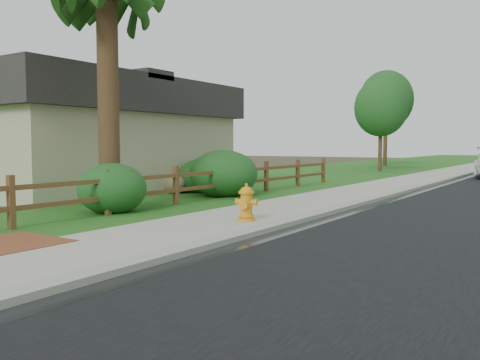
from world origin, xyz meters
The scene contains 13 objects.
ground centered at (0.00, 0.00, 0.00)m, with size 120.00×120.00×0.00m, color #332D1B.
sidewalk centered at (-0.90, 35.00, 0.05)m, with size 2.20×90.00×0.10m, color #ADA497.
grass_strip centered at (-2.80, 35.00, 0.03)m, with size 1.60×90.00×0.06m, color #215418.
lawn_near centered at (-8.00, 35.00, 0.02)m, with size 9.00×90.00×0.04m, color #215418.
ranch_fence centered at (-3.60, 6.40, 0.62)m, with size 0.12×16.92×1.10m.
house centered at (-11.00, 7.00, 2.08)m, with size 10.60×9.60×4.05m.
fire_hydrant centered at (-0.30, 3.56, 0.46)m, with size 0.51×0.42×0.78m.
boulder centered at (-5.97, 7.79, 0.37)m, with size 1.10×0.83×0.73m, color brown.
shrub_a centered at (-3.90, 3.21, 0.62)m, with size 1.65×1.65×1.24m, color #1B4C1B.
shrub_b centered at (-3.90, 7.83, 0.76)m, with size 2.16×2.16×1.51m, color #1B4C1B.
shrub_c centered at (-5.29, 8.55, 0.60)m, with size 1.66×1.66×1.20m, color #1B4C1B.
tree_near_left centered at (-4.63, 25.50, 3.92)m, with size 3.21×3.21×5.70m.
tree_mid_left centered at (-7.00, 34.03, 5.11)m, with size 4.14×4.14×7.40m.
Camera 1 is at (5.34, -5.22, 1.68)m, focal length 38.00 mm.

